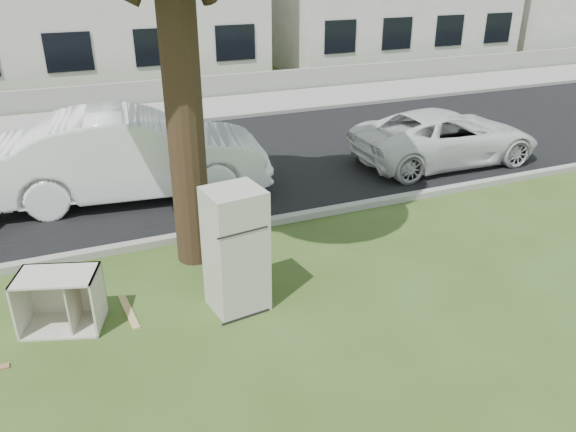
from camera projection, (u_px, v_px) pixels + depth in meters
name	position (u px, v px, depth m)	size (l,w,h in m)	color
ground	(258.00, 312.00, 7.50)	(120.00, 120.00, 0.00)	#374A1A
road	(166.00, 169.00, 12.52)	(120.00, 7.00, 0.01)	black
kerb_near	(209.00, 236.00, 9.55)	(120.00, 0.18, 0.12)	gray
kerb_far	(139.00, 129.00, 15.49)	(120.00, 0.18, 0.12)	gray
sidewalk	(131.00, 116.00, 16.70)	(120.00, 2.80, 0.01)	gray
low_wall	(122.00, 94.00, 17.89)	(120.00, 0.15, 0.70)	gray
fridge	(236.00, 250.00, 7.29)	(0.70, 0.65, 1.70)	#B4B1A2
cabinet	(60.00, 301.00, 7.06)	(0.98, 0.61, 0.76)	silver
plank_c	(129.00, 311.00, 7.49)	(0.87, 0.10, 0.02)	tan
car_center	(133.00, 154.00, 10.84)	(1.80, 5.16, 1.70)	white
car_right	(446.00, 137.00, 12.73)	(2.00, 4.33, 1.20)	white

